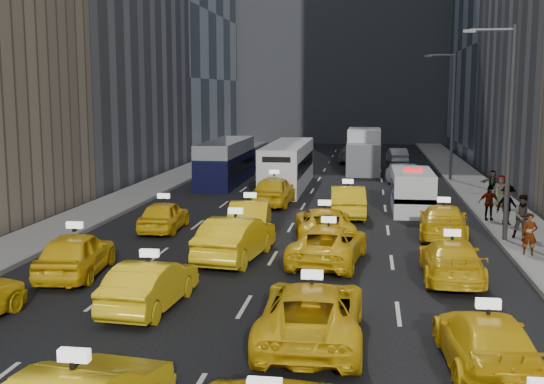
{
  "coord_description": "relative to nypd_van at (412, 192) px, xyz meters",
  "views": [
    {
      "loc": [
        3.58,
        -17.18,
        6.33
      ],
      "look_at": [
        -0.57,
        11.76,
        2.0
      ],
      "focal_mm": 45.0,
      "sensor_mm": 36.0,
      "label": 1
    }
  ],
  "objects": [
    {
      "name": "taxi_6",
      "position": [
        -3.66,
        -19.77,
        -0.28
      ],
      "size": [
        2.63,
        5.57,
        1.54
      ],
      "primitive_type": "imported",
      "rotation": [
        0.0,
        0.0,
        3.16
      ],
      "color": "yellow",
      "rests_on": "ground"
    },
    {
      "name": "pedestrian_2",
      "position": [
        4.14,
        -3.89,
        0.03
      ],
      "size": [
        1.3,
        0.93,
        1.86
      ],
      "primitive_type": "imported",
      "rotation": [
        0.0,
        0.0,
        0.41
      ],
      "color": "gray",
      "rests_on": "sidewalk_east"
    },
    {
      "name": "taxi_13",
      "position": [
        -7.47,
        -7.15,
        -0.26
      ],
      "size": [
        2.13,
        4.92,
        1.58
      ],
      "primitive_type": "imported",
      "rotation": [
        0.0,
        0.0,
        3.24
      ],
      "color": "yellow",
      "rests_on": "ground"
    },
    {
      "name": "taxi_12",
      "position": [
        -11.54,
        -6.81,
        -0.35
      ],
      "size": [
        1.76,
        4.14,
        1.4
      ],
      "primitive_type": "imported",
      "rotation": [
        0.0,
        0.0,
        3.17
      ],
      "color": "yellow",
      "rests_on": "ground"
    },
    {
      "name": "taxi_9",
      "position": [
        -7.23,
        -11.66,
        -0.22
      ],
      "size": [
        2.41,
        5.24,
        1.66
      ],
      "primitive_type": "imported",
      "rotation": [
        0.0,
        0.0,
        3.01
      ],
      "color": "yellow",
      "rests_on": "ground"
    },
    {
      "name": "curb_west",
      "position": [
        -14.93,
        5.76,
        -0.96
      ],
      "size": [
        0.15,
        90.0,
        0.18
      ],
      "primitive_type": "cube",
      "color": "slate",
      "rests_on": "ground"
    },
    {
      "name": "misc_car_4",
      "position": [
        0.12,
        24.35,
        -0.35
      ],
      "size": [
        1.9,
        4.37,
        1.4
      ],
      "primitive_type": "imported",
      "rotation": [
        0.0,
        0.0,
        3.24
      ],
      "color": "#B9BDC2",
      "rests_on": "ground"
    },
    {
      "name": "misc_car_0",
      "position": [
        -0.08,
        9.78,
        -0.28
      ],
      "size": [
        2.16,
        4.82,
        1.53
      ],
      "primitive_type": "imported",
      "rotation": [
        0.0,
        0.0,
        3.26
      ],
      "color": "#B5B8BE",
      "rests_on": "ground"
    },
    {
      "name": "sidewalk_east",
      "position": [
        4.62,
        5.76,
        -0.98
      ],
      "size": [
        3.0,
        90.0,
        0.15
      ],
      "primitive_type": "cube",
      "color": "gray",
      "rests_on": "ground"
    },
    {
      "name": "taxi_16",
      "position": [
        -7.53,
        0.89,
        -0.22
      ],
      "size": [
        2.24,
        4.99,
        1.67
      ],
      "primitive_type": "imported",
      "rotation": [
        0.0,
        0.0,
        3.09
      ],
      "color": "yellow",
      "rests_on": "ground"
    },
    {
      "name": "ground",
      "position": [
        -5.88,
        -19.24,
        -1.05
      ],
      "size": [
        160.0,
        160.0,
        0.0
      ],
      "primitive_type": "plane",
      "color": "black",
      "rests_on": "ground"
    },
    {
      "name": "streetlight_far",
      "position": [
        3.3,
        12.76,
        3.87
      ],
      "size": [
        2.15,
        0.22,
        9.0
      ],
      "color": "#595B60",
      "rests_on": "ground"
    },
    {
      "name": "taxi_17",
      "position": [
        -3.34,
        -2.04,
        -0.25
      ],
      "size": [
        1.99,
        4.94,
        1.6
      ],
      "primitive_type": "imported",
      "rotation": [
        0.0,
        0.0,
        3.2
      ],
      "color": "yellow",
      "rests_on": "ground"
    },
    {
      "name": "pedestrian_3",
      "position": [
        3.48,
        -2.79,
        -0.06
      ],
      "size": [
        1.01,
        0.51,
        1.68
      ],
      "primitive_type": "imported",
      "rotation": [
        0.0,
        0.0,
        0.07
      ],
      "color": "gray",
      "rests_on": "sidewalk_east"
    },
    {
      "name": "taxi_10",
      "position": [
        -3.73,
        -11.71,
        -0.34
      ],
      "size": [
        2.96,
        5.38,
        1.43
      ],
      "primitive_type": "imported",
      "rotation": [
        0.0,
        0.0,
        3.02
      ],
      "color": "yellow",
      "rests_on": "ground"
    },
    {
      "name": "taxi_7",
      "position": [
        0.43,
        -21.04,
        -0.37
      ],
      "size": [
        2.18,
        4.8,
        1.36
      ],
      "primitive_type": "imported",
      "rotation": [
        0.0,
        0.0,
        3.2
      ],
      "color": "yellow",
      "rests_on": "ground"
    },
    {
      "name": "taxi_5",
      "position": [
        -8.59,
        -17.77,
        -0.33
      ],
      "size": [
        1.86,
        4.49,
        1.44
      ],
      "primitive_type": "imported",
      "rotation": [
        0.0,
        0.0,
        3.07
      ],
      "color": "yellow",
      "rests_on": "ground"
    },
    {
      "name": "double_decker",
      "position": [
        -12.11,
        9.67,
        0.39
      ],
      "size": [
        2.37,
        10.08,
        2.93
      ],
      "rotation": [
        0.0,
        0.0,
        0.01
      ],
      "color": "black",
      "rests_on": "ground"
    },
    {
      "name": "streetlight_near",
      "position": [
        3.3,
        -7.24,
        3.87
      ],
      "size": [
        2.15,
        0.22,
        9.0
      ],
      "color": "#595B60",
      "rests_on": "ground"
    },
    {
      "name": "curb_east",
      "position": [
        3.17,
        5.76,
        -0.96
      ],
      "size": [
        0.15,
        90.0,
        0.18
      ],
      "primitive_type": "cube",
      "color": "slate",
      "rests_on": "ground"
    },
    {
      "name": "sidewalk_west",
      "position": [
        -16.38,
        5.76,
        -0.98
      ],
      "size": [
        3.0,
        90.0,
        0.15
      ],
      "primitive_type": "cube",
      "color": "gray",
      "rests_on": "ground"
    },
    {
      "name": "taxi_15",
      "position": [
        0.96,
        -6.4,
        -0.33
      ],
      "size": [
        2.39,
        5.1,
        1.44
      ],
      "primitive_type": "imported",
      "rotation": [
        0.0,
        0.0,
        3.07
      ],
      "color": "yellow",
      "rests_on": "ground"
    },
    {
      "name": "misc_car_2",
      "position": [
        -3.9,
        24.8,
        -0.28
      ],
      "size": [
        2.21,
        5.36,
        1.55
      ],
      "primitive_type": "imported",
      "rotation": [
        0.0,
        0.0,
        3.15
      ],
      "color": "slate",
      "rests_on": "ground"
    },
    {
      "name": "misc_car_1",
      "position": [
        -12.1,
        18.89,
        -0.26
      ],
      "size": [
        3.21,
        5.92,
        1.58
      ],
      "primitive_type": "imported",
      "rotation": [
        0.0,
        0.0,
        3.25
      ],
      "color": "black",
      "rests_on": "ground"
    },
    {
      "name": "pedestrian_5",
      "position": [
        5.02,
        5.34,
        -0.14
      ],
      "size": [
        1.46,
        0.73,
        1.52
      ],
      "primitive_type": "imported",
      "rotation": [
        0.0,
        0.0,
        -0.24
      ],
      "color": "gray",
      "rests_on": "sidewalk_east"
    },
    {
      "name": "box_truck",
      "position": [
        -2.73,
        17.53,
        0.62
      ],
      "size": [
        2.76,
        7.48,
        3.38
      ],
      "rotation": [
        0.0,
        0.0,
        -0.03
      ],
      "color": "white",
      "rests_on": "ground"
    },
    {
      "name": "misc_car_3",
      "position": [
        -8.21,
        23.98,
        -0.36
      ],
      "size": [
        1.85,
        4.15,
        1.39
      ],
      "primitive_type": "imported",
      "rotation": [
        0.0,
        0.0,
        3.19
      ],
      "color": "black",
      "rests_on": "ground"
    },
    {
      "name": "pedestrian_0",
      "position": [
        3.79,
        -9.92,
        -0.1
      ],
      "size": [
        0.65,
        0.5,
        1.6
      ],
      "primitive_type": "imported",
      "rotation": [
        0.0,
        0.0,
        -0.22
      ],
      "color": "gray",
      "rests_on": "sidewalk_east"
    },
    {
      "name": "city_bus",
      "position": [
        -7.6,
        7.99,
        0.41
      ],
      "size": [
        3.42,
        11.6,
        2.95
      ],
      "rotation": [
        0.0,
        0.0,
        0.09
      ],
      "color": "silver",
      "rests_on": "ground"
    },
    {
      "name": "nypd_van",
      "position": [
        0.0,
        0.0,
        0.0
      ],
      "size": [
        2.32,
        5.5,
        2.32
      ],
      "rotation": [
        0.0,
        0.0,
        -0.04
      ],
      "color": "silver",
      "rests_on": "ground"
    },
    {
      "name": "taxi_11",
      "position": [
        0.52,
        -13.34,
        -0.35
      ],
      "size": [
        2.02,
        4.84,
        1.4
      ],
      "primitive_type": "imported",
      "rotation": [
        0.0,
        0.0,
        3.13
      ],
      "color": "yellow",
      "rests_on": "ground"
    },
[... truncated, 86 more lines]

